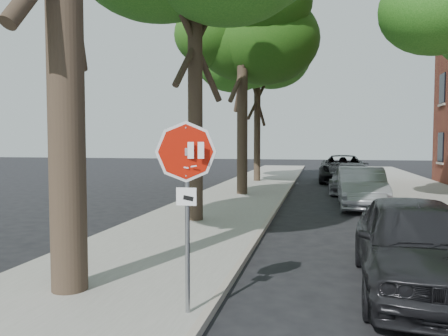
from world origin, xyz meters
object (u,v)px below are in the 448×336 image
(car_b, at_px, (361,188))
(tree_mid_b, at_px, (242,20))
(tree_far, at_px, (257,65))
(car_c, at_px, (352,178))
(stop_sign, at_px, (187,179))
(car_d, at_px, (343,169))
(car_a, at_px, (416,244))

(car_b, bearing_deg, tree_mid_b, 152.05)
(tree_far, height_order, car_c, tree_far)
(stop_sign, bearing_deg, tree_mid_b, 96.95)
(car_d, bearing_deg, car_a, -88.08)
(tree_far, distance_m, car_b, 12.81)
(car_c, bearing_deg, tree_mid_b, -150.54)
(stop_sign, bearing_deg, tree_far, 95.46)
(tree_mid_b, relative_size, car_a, 2.26)
(tree_mid_b, distance_m, car_c, 9.15)
(tree_mid_b, height_order, car_d, tree_mid_b)
(tree_far, distance_m, car_c, 9.60)
(car_a, distance_m, car_d, 20.28)
(car_b, bearing_deg, car_c, 90.43)
(tree_far, xyz_separation_m, car_a, (5.32, -19.13, -6.43))
(stop_sign, xyz_separation_m, tree_mid_b, (-1.72, 14.15, 6.05))
(car_c, distance_m, car_d, 5.80)
(tree_far, relative_size, car_d, 1.53)
(tree_mid_b, relative_size, car_d, 1.70)
(stop_sign, height_order, car_c, stop_sign)
(stop_sign, relative_size, tree_far, 0.28)
(car_b, height_order, car_c, car_b)
(car_b, bearing_deg, tree_far, 119.17)
(car_b, relative_size, car_c, 0.94)
(tree_mid_b, xyz_separation_m, car_c, (5.02, 2.34, -7.28))
(stop_sign, xyz_separation_m, car_c, (3.30, 16.49, -1.24))
(tree_mid_b, height_order, car_b, tree_mid_b)
(tree_far, distance_m, car_d, 8.31)
(tree_far, distance_m, car_a, 20.87)
(tree_far, height_order, car_a, tree_far)
(stop_sign, xyz_separation_m, car_b, (3.30, 11.43, -1.19))
(car_a, height_order, car_d, car_d)
(tree_mid_b, bearing_deg, car_c, 25.00)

